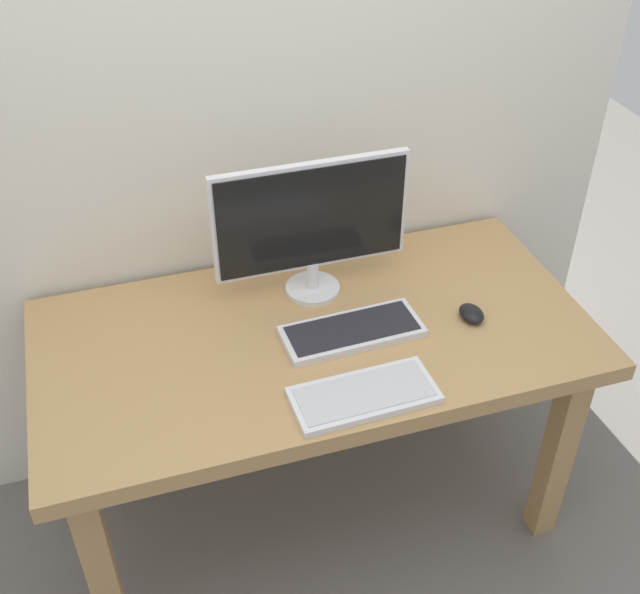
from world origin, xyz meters
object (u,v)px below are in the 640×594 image
desk (315,359)px  mouse (471,313)px  monitor (311,223)px  keyboard_primary (352,331)px  keyboard_secondary (364,395)px

desk → mouse: (0.45, -0.08, 0.12)m
monitor → mouse: size_ratio=6.35×
desk → keyboard_primary: bearing=-24.1°
monitor → mouse: (0.40, -0.28, -0.22)m
desk → mouse: mouse is taller
desk → monitor: monitor is taller
keyboard_primary → keyboard_secondary: bearing=-102.5°
desk → keyboard_secondary: bearing=-81.8°
monitor → desk: bearing=-104.7°
monitor → keyboard_primary: size_ratio=1.43×
keyboard_primary → keyboard_secondary: 0.25m
desk → keyboard_secondary: size_ratio=4.14×
monitor → keyboard_primary: 0.33m
keyboard_secondary → mouse: (0.41, 0.21, 0.01)m
desk → keyboard_primary: (0.10, -0.04, 0.12)m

